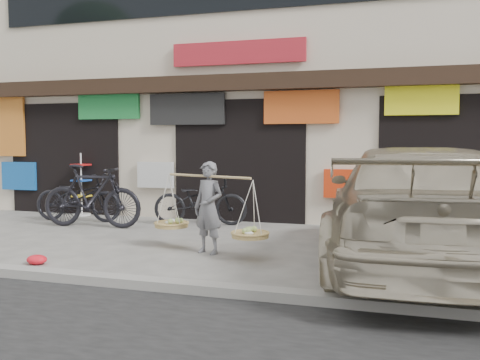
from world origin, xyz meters
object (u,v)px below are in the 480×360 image
(display_rack, at_px, (81,190))
(bike_0, at_px, (78,197))
(bike_1, at_px, (92,196))
(suv, at_px, (414,207))
(bike_2, at_px, (201,200))
(street_vendor, at_px, (209,212))

(display_rack, bearing_deg, bike_0, -60.76)
(bike_1, xyz_separation_m, suv, (6.31, -1.64, 0.20))
(bike_2, bearing_deg, display_rack, 68.10)
(bike_0, distance_m, bike_2, 2.80)
(bike_0, distance_m, bike_1, 1.00)
(bike_2, bearing_deg, bike_0, 83.72)
(street_vendor, xyz_separation_m, bike_1, (-3.20, 1.66, -0.02))
(suv, xyz_separation_m, display_rack, (-7.54, 3.12, -0.25))
(bike_1, xyz_separation_m, bike_2, (2.02, 0.98, -0.13))
(street_vendor, height_order, display_rack, display_rack)
(bike_1, height_order, bike_2, bike_1)
(bike_0, bearing_deg, bike_1, -134.63)
(bike_1, distance_m, bike_2, 2.25)
(display_rack, bearing_deg, street_vendor, -35.32)
(bike_2, relative_size, display_rack, 1.33)
(street_vendor, distance_m, bike_2, 2.90)
(bike_0, distance_m, suv, 7.44)
(bike_2, height_order, display_rack, display_rack)
(street_vendor, bearing_deg, bike_0, 169.02)
(bike_0, xyz_separation_m, display_rack, (-0.47, 0.83, 0.07))
(street_vendor, distance_m, suv, 3.12)
(bike_1, bearing_deg, street_vendor, -122.20)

